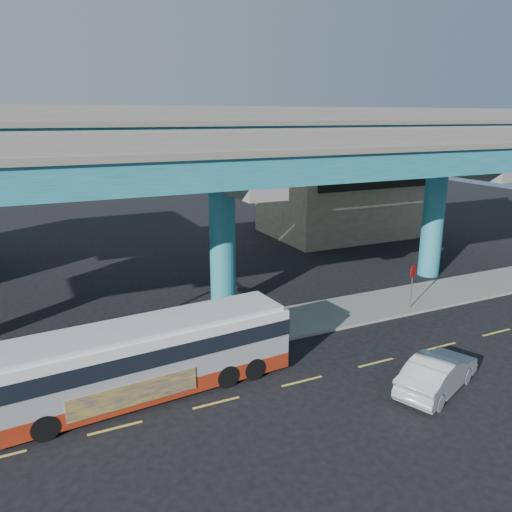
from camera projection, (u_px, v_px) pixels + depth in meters
name	position (u px, v px, depth m)	size (l,w,h in m)	color
ground	(299.00, 378.00, 22.02)	(120.00, 120.00, 0.00)	black
sidewalk	(248.00, 330.00, 26.79)	(70.00, 4.00, 0.15)	gray
lane_markings	(302.00, 381.00, 21.75)	(58.00, 0.12, 0.01)	#D8C64C
viaduct	(220.00, 154.00, 27.48)	(52.00, 12.40, 11.70)	#1F5E78
building_beige	(343.00, 198.00, 48.46)	(14.00, 10.23, 7.00)	#C2B48A
transit_bus	(148.00, 356.00, 20.39)	(12.35, 3.63, 3.13)	maroon
sedan	(438.00, 373.00, 20.88)	(5.09, 3.39, 1.59)	#B8B7BD
stop_sign	(413.00, 277.00, 29.20)	(0.75, 0.35, 2.66)	gray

